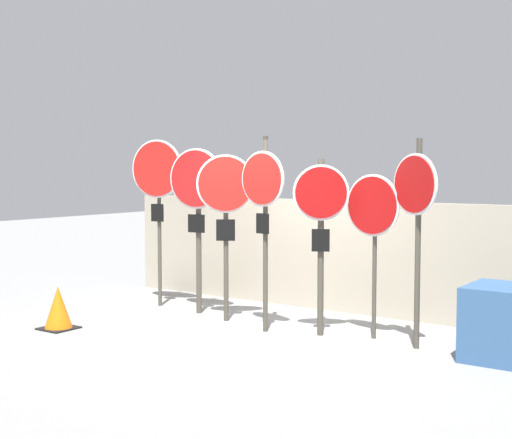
{
  "coord_description": "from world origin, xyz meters",
  "views": [
    {
      "loc": [
        5.29,
        -7.83,
        2.11
      ],
      "look_at": [
        -0.19,
        0.0,
        1.44
      ],
      "focal_mm": 50.0,
      "sensor_mm": 36.0,
      "label": 1
    }
  ],
  "objects": [
    {
      "name": "stop_sign_6",
      "position": [
        2.06,
        0.03,
        1.71
      ],
      "size": [
        0.66,
        0.34,
        2.48
      ],
      "rotation": [
        0.0,
        0.0,
        -0.45
      ],
      "color": "#474238",
      "rests_on": "ground"
    },
    {
      "name": "stop_sign_1",
      "position": [
        -1.35,
        0.15,
        1.72
      ],
      "size": [
        0.87,
        0.19,
        2.42
      ],
      "rotation": [
        0.0,
        0.0,
        0.14
      ],
      "color": "#474238",
      "rests_on": "ground"
    },
    {
      "name": "stop_sign_4",
      "position": [
        0.83,
        -0.04,
        1.53
      ],
      "size": [
        0.62,
        0.37,
        2.24
      ],
      "rotation": [
        0.0,
        0.0,
        0.52
      ],
      "color": "#474238",
      "rests_on": "ground"
    },
    {
      "name": "traffic_cone_0",
      "position": [
        -2.21,
        -1.69,
        0.28
      ],
      "size": [
        0.44,
        0.44,
        0.57
      ],
      "color": "black",
      "rests_on": "ground"
    },
    {
      "name": "stop_sign_0",
      "position": [
        -2.21,
        0.24,
        1.94
      ],
      "size": [
        0.89,
        0.18,
        2.57
      ],
      "rotation": [
        0.0,
        0.0,
        0.16
      ],
      "color": "#474238",
      "rests_on": "ground"
    },
    {
      "name": "storage_crate",
      "position": [
        3.06,
        0.13,
        0.41
      ],
      "size": [
        0.76,
        0.86,
        0.83
      ],
      "color": "#335684",
      "rests_on": "ground"
    },
    {
      "name": "stop_sign_2",
      "position": [
        -0.68,
        -0.04,
        1.68
      ],
      "size": [
        0.69,
        0.45,
        2.32
      ],
      "rotation": [
        0.0,
        0.0,
        0.57
      ],
      "color": "#474238",
      "rests_on": "ground"
    },
    {
      "name": "stop_sign_5",
      "position": [
        1.44,
        0.18,
        1.54
      ],
      "size": [
        0.76,
        0.17,
        2.06
      ],
      "rotation": [
        0.0,
        0.0,
        -0.16
      ],
      "color": "#474238",
      "rests_on": "ground"
    },
    {
      "name": "stop_sign_3",
      "position": [
        0.11,
        -0.27,
        1.76
      ],
      "size": [
        0.71,
        0.16,
        2.54
      ],
      "rotation": [
        0.0,
        0.0,
        -0.14
      ],
      "color": "#474238",
      "rests_on": "ground"
    },
    {
      "name": "ground_plane",
      "position": [
        0.0,
        0.0,
        0.0
      ],
      "size": [
        40.0,
        40.0,
        0.0
      ],
      "primitive_type": "plane",
      "color": "gray"
    },
    {
      "name": "fence_back",
      "position": [
        0.0,
        1.5,
        0.83
      ],
      "size": [
        7.26,
        0.12,
        1.66
      ],
      "color": "#A89E89",
      "rests_on": "ground"
    }
  ]
}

